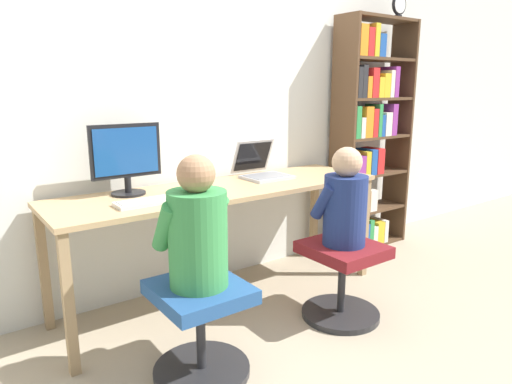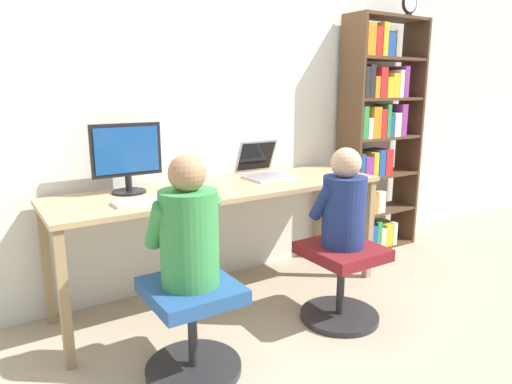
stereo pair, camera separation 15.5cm
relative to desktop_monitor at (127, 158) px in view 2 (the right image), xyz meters
name	(u,v)px [view 2 (the right image)]	position (x,y,z in m)	size (l,w,h in m)	color
ground_plane	(250,316)	(0.58, -0.47, -1.00)	(14.00, 14.00, 0.00)	tan
wall_back	(197,104)	(0.58, 0.22, 0.30)	(10.00, 0.05, 2.60)	silver
desk	(225,198)	(0.58, -0.16, -0.29)	(2.22, 0.63, 0.78)	tan
desktop_monitor	(127,158)	(0.00, 0.00, 0.00)	(0.43, 0.20, 0.42)	black
laptop	(265,170)	(0.98, -0.03, -0.16)	(0.32, 0.36, 0.26)	#B7B7BC
keyboard	(150,200)	(0.03, -0.28, -0.20)	(0.40, 0.14, 0.03)	silver
computer_mouse_by_keyboard	(196,194)	(0.31, -0.30, -0.20)	(0.06, 0.10, 0.03)	silver
office_chair_left	(192,322)	(0.03, -0.81, -0.72)	(0.49, 0.49, 0.48)	#262628
office_chair_right	(341,277)	(1.03, -0.80, -0.72)	(0.49, 0.49, 0.48)	#262628
person_at_monitor	(189,229)	(0.03, -0.80, -0.24)	(0.35, 0.31, 0.64)	#388C47
person_at_laptop	(344,203)	(1.03, -0.80, -0.26)	(0.32, 0.28, 0.59)	navy
bookshelf	(376,140)	(2.15, 0.00, -0.02)	(0.77, 0.28, 1.98)	#513823
desk_clock	(409,4)	(2.38, -0.06, 1.08)	(0.16, 0.03, 0.18)	black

